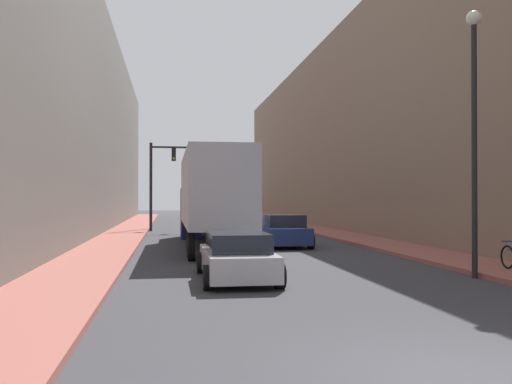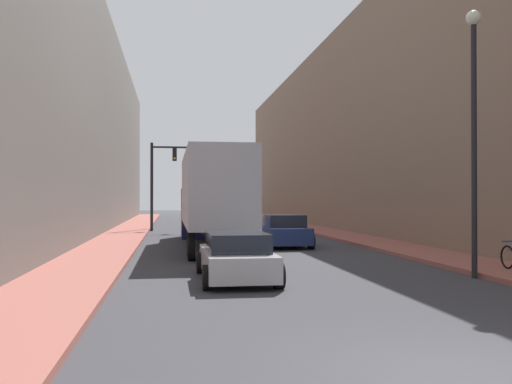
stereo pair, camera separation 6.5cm
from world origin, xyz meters
TOP-DOWN VIEW (x-y plane):
  - ground_plane at (0.00, 0.00)m, footprint 200.00×200.00m
  - sidewalk_right at (6.44, 30.00)m, footprint 2.62×80.00m
  - sidewalk_left at (-6.44, 30.00)m, footprint 2.62×80.00m
  - building_right at (10.75, 30.00)m, footprint 6.00×80.00m
  - building_left at (-10.75, 30.00)m, footprint 6.00×80.00m
  - semi_truck at (-1.76, 20.24)m, footprint 2.59×14.50m
  - sedan_car at (-1.84, 9.16)m, footprint 2.06×4.57m
  - suv_car at (1.62, 19.98)m, footprint 2.19×4.81m
  - traffic_signal_gantry at (-3.24, 33.63)m, footprint 6.41×0.35m
  - street_lamp at (4.98, 8.53)m, footprint 0.44×0.44m

SIDE VIEW (x-z plane):
  - ground_plane at x=0.00m, z-range 0.00..0.00m
  - sidewalk_right at x=6.44m, z-range 0.00..0.15m
  - sidewalk_left at x=-6.44m, z-range 0.00..0.15m
  - sedan_car at x=-1.84m, z-range -0.03..1.32m
  - suv_car at x=1.62m, z-range -0.03..1.49m
  - semi_truck at x=-1.76m, z-range 0.26..4.53m
  - traffic_signal_gantry at x=-3.24m, z-range 1.33..7.50m
  - street_lamp at x=4.98m, z-range 1.01..8.74m
  - building_right at x=10.75m, z-range 0.00..14.22m
  - building_left at x=-10.75m, z-range 0.00..14.78m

